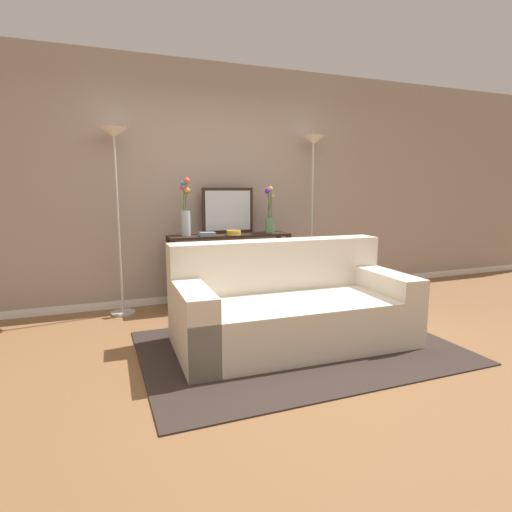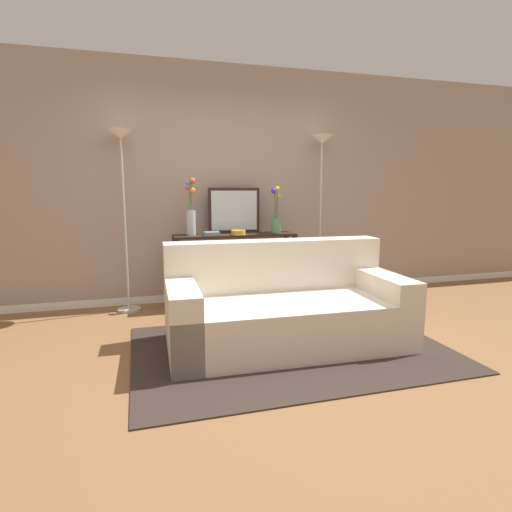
{
  "view_description": "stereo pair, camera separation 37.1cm",
  "coord_description": "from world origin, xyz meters",
  "views": [
    {
      "loc": [
        -1.31,
        -2.92,
        1.34
      ],
      "look_at": [
        0.18,
        0.93,
        0.68
      ],
      "focal_mm": 29.08,
      "sensor_mm": 36.0,
      "label": 1
    },
    {
      "loc": [
        -0.96,
        -3.03,
        1.34
      ],
      "look_at": [
        0.18,
        0.93,
        0.68
      ],
      "focal_mm": 29.08,
      "sensor_mm": 36.0,
      "label": 2
    }
  ],
  "objects": [
    {
      "name": "back_wall",
      "position": [
        0.0,
        1.98,
        1.39
      ],
      "size": [
        12.0,
        0.15,
        2.79
      ],
      "color": "white",
      "rests_on": "ground"
    },
    {
      "name": "vase_short_flowers",
      "position": [
        0.64,
        1.66,
        1.01
      ],
      "size": [
        0.12,
        0.12,
        0.55
      ],
      "color": "#669E6B",
      "rests_on": "console_table"
    },
    {
      "name": "book_stack",
      "position": [
        -0.15,
        1.57,
        0.85
      ],
      "size": [
        0.18,
        0.16,
        0.04
      ],
      "color": "slate",
      "rests_on": "console_table"
    },
    {
      "name": "floor_lamp_right",
      "position": [
        1.23,
        1.68,
        1.56
      ],
      "size": [
        0.28,
        0.28,
        1.99
      ],
      "color": "#B7B2A8",
      "rests_on": "ground"
    },
    {
      "name": "book_row_under_console",
      "position": [
        -0.29,
        1.65,
        0.06
      ],
      "size": [
        0.3,
        0.18,
        0.13
      ],
      "color": "#6B3360",
      "rests_on": "ground"
    },
    {
      "name": "floor_lamp_left",
      "position": [
        -1.08,
        1.68,
        1.54
      ],
      "size": [
        0.28,
        0.28,
        1.97
      ],
      "color": "#B7B2A8",
      "rests_on": "ground"
    },
    {
      "name": "fruit_bowl",
      "position": [
        0.15,
        1.55,
        0.86
      ],
      "size": [
        0.16,
        0.16,
        0.06
      ],
      "color": "gold",
      "rests_on": "console_table"
    },
    {
      "name": "area_rug",
      "position": [
        0.25,
        0.1,
        0.01
      ],
      "size": [
        2.6,
        1.78,
        0.01
      ],
      "color": "#332823",
      "rests_on": "ground"
    },
    {
      "name": "vase_tall_flowers",
      "position": [
        -0.36,
        1.68,
        1.08
      ],
      "size": [
        0.12,
        0.11,
        0.64
      ],
      "color": "silver",
      "rests_on": "console_table"
    },
    {
      "name": "couch",
      "position": [
        0.25,
        0.27,
        0.31
      ],
      "size": [
        2.05,
        1.05,
        0.88
      ],
      "color": "beige",
      "rests_on": "ground"
    },
    {
      "name": "console_table",
      "position": [
        0.14,
        1.65,
        0.57
      ],
      "size": [
        1.42,
        0.34,
        0.83
      ],
      "color": "black",
      "rests_on": "ground"
    },
    {
      "name": "ground_plane",
      "position": [
        0.0,
        0.0,
        -0.01
      ],
      "size": [
        16.0,
        16.0,
        0.02
      ],
      "primitive_type": "cube",
      "color": "brown"
    },
    {
      "name": "wall_mirror",
      "position": [
        0.16,
        1.79,
        1.1
      ],
      "size": [
        0.62,
        0.02,
        0.53
      ],
      "color": "black",
      "rests_on": "console_table"
    }
  ]
}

